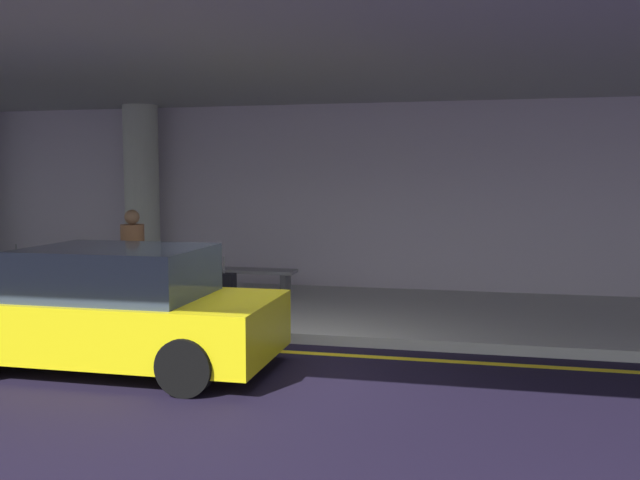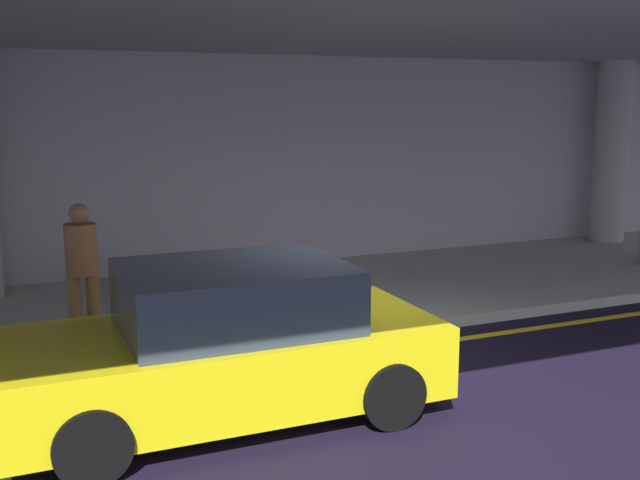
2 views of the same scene
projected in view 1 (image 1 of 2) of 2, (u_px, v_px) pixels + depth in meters
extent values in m
plane|color=black|center=(260.00, 362.00, 8.64)|extent=(60.00, 60.00, 0.00)
cube|color=#B0B1AB|center=(315.00, 310.00, 11.65)|extent=(26.00, 4.20, 0.15)
cube|color=yellow|center=(272.00, 351.00, 9.18)|extent=(26.00, 0.14, 0.01)
cylinder|color=#B4B8A8|center=(142.00, 196.00, 13.86)|extent=(0.70, 0.70, 3.65)
cube|color=#939594|center=(308.00, 77.00, 10.80)|extent=(28.00, 13.20, 0.30)
cube|color=#BAB0C0|center=(340.00, 200.00, 13.67)|extent=(26.00, 0.30, 3.80)
cube|color=yellow|center=(112.00, 323.00, 8.38)|extent=(4.10, 1.80, 0.70)
cube|color=#2D3847|center=(118.00, 272.00, 8.30)|extent=(2.10, 1.60, 0.60)
cylinder|color=black|center=(239.00, 332.00, 8.93)|extent=(0.64, 0.22, 0.64)
cylinder|color=black|center=(186.00, 367.00, 7.28)|extent=(0.64, 0.22, 0.64)
cylinder|color=black|center=(57.00, 322.00, 9.52)|extent=(0.64, 0.22, 0.64)
cylinder|color=olive|center=(128.00, 287.00, 11.08)|extent=(0.16, 0.16, 0.82)
cylinder|color=olive|center=(140.00, 287.00, 11.03)|extent=(0.16, 0.16, 0.82)
cylinder|color=brown|center=(133.00, 243.00, 10.99)|extent=(0.38, 0.38, 0.62)
sphere|color=#8C6647|center=(132.00, 217.00, 10.95)|extent=(0.24, 0.24, 0.24)
cube|color=black|center=(17.00, 274.00, 13.25)|extent=(0.36, 0.22, 0.62)
cylinder|color=slate|center=(16.00, 251.00, 13.21)|extent=(0.02, 0.02, 0.28)
cube|color=black|center=(224.00, 292.00, 11.19)|extent=(0.36, 0.22, 0.62)
cylinder|color=slate|center=(224.00, 265.00, 11.15)|extent=(0.02, 0.02, 0.28)
cube|color=slate|center=(254.00, 271.00, 12.69)|extent=(1.60, 0.50, 0.06)
cube|color=#4C4C51|center=(223.00, 282.00, 12.85)|extent=(0.10, 0.40, 0.42)
cube|color=#4C4C51|center=(286.00, 285.00, 12.58)|extent=(0.10, 0.40, 0.42)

